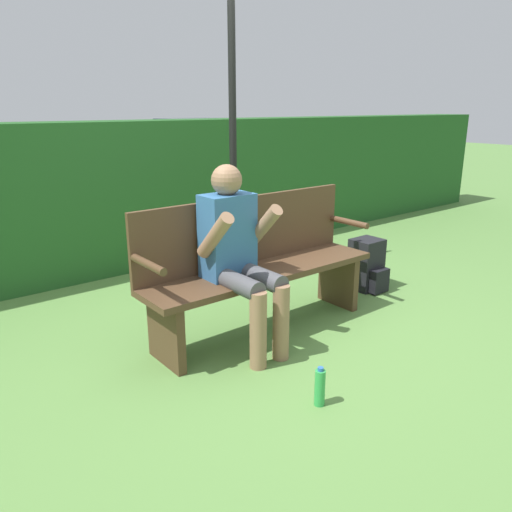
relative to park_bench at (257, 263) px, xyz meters
name	(u,v)px	position (x,y,z in m)	size (l,w,h in m)	color
ground_plane	(263,330)	(0.00, -0.07, -0.51)	(40.00, 40.00, 0.00)	#5B8942
hedge_back	(131,195)	(0.00, 2.07, 0.23)	(12.00, 0.56, 1.48)	#235623
park_bench	(257,263)	(0.00, 0.00, 0.00)	(1.87, 0.44, 0.99)	#513823
person_seated	(238,250)	(-0.28, -0.14, 0.19)	(0.49, 0.62, 1.25)	#336699
backpack	(367,266)	(1.31, 0.02, -0.29)	(0.26, 0.32, 0.47)	black
water_bottle	(320,387)	(-0.38, -1.03, -0.40)	(0.06, 0.06, 0.24)	green
signpost	(233,102)	(0.64, 1.15, 1.14)	(0.40, 0.09, 2.95)	black
parked_car	(199,143)	(5.48, 9.38, 0.11)	(4.24, 2.44, 1.29)	#B7BCC6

